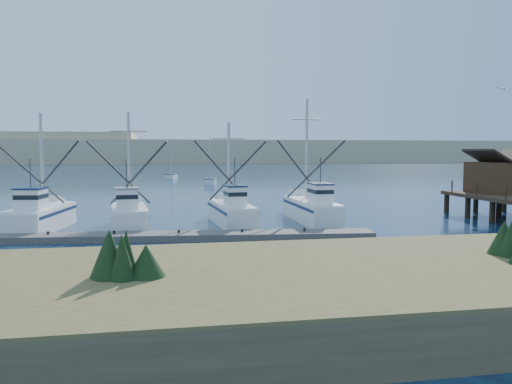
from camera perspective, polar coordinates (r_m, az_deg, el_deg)
The scene contains 8 objects.
ground at distance 27.12m, azimuth 3.22°, elevation -7.12°, with size 500.00×500.00×0.00m, color #0B1934.
shore_bank at distance 16.61m, azimuth -16.42°, elevation -12.18°, with size 40.00×10.00×1.60m, color #4C422D.
floating_dock at distance 32.24m, azimuth -14.16°, elevation -4.98°, with size 30.78×2.05×0.41m, color #605C56.
dune_ridge at distance 235.88m, azimuth -8.75°, elevation 4.59°, with size 360.00×60.00×10.00m, color tan.
trawler_fleet at distance 37.11m, azimuth -14.02°, elevation -2.48°, with size 30.13×8.88×9.96m.
sailboat_near at distance 83.22m, azimuth -5.24°, elevation 1.27°, with size 2.52×5.32×8.10m.
sailboat_far at distance 99.53m, azimuth -9.69°, elevation 1.79°, with size 2.66×5.25×8.10m.
flying_gull at distance 40.10m, azimuth 26.47°, elevation 10.54°, with size 1.21×0.22×0.22m.
Camera 1 is at (-6.19, -25.80, 5.59)m, focal length 35.00 mm.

